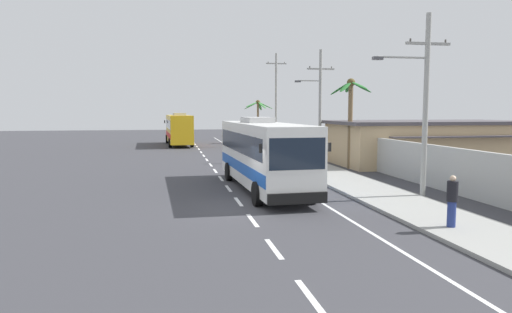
{
  "coord_description": "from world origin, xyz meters",
  "views": [
    {
      "loc": [
        -2.92,
        -18.6,
        4.02
      ],
      "look_at": [
        1.34,
        4.19,
        1.7
      ],
      "focal_mm": 32.3,
      "sensor_mm": 36.0,
      "label": 1
    }
  ],
  "objects": [
    {
      "name": "pedestrian_near_kerb",
      "position": [
        6.06,
        20.4,
        1.01
      ],
      "size": [
        0.36,
        0.36,
        1.66
      ],
      "rotation": [
        0.0,
        0.0,
        6.15
      ],
      "color": "black",
      "rests_on": "sidewalk_kerb"
    },
    {
      "name": "utility_pole_mid",
      "position": [
        8.59,
        16.03,
        4.63
      ],
      "size": [
        3.15,
        0.24,
        8.72
      ],
      "color": "#9E9E99",
      "rests_on": "ground"
    },
    {
      "name": "palm_nearest",
      "position": [
        9.32,
        11.46,
        4.3
      ],
      "size": [
        2.95,
        3.31,
        6.21
      ],
      "color": "brown",
      "rests_on": "ground"
    },
    {
      "name": "palm_second",
      "position": [
        7.83,
        37.58,
        4.03
      ],
      "size": [
        3.73,
        3.66,
        5.32
      ],
      "color": "brown",
      "rests_on": "ground"
    },
    {
      "name": "sidewalk_kerb",
      "position": [
        6.8,
        10.0,
        0.07
      ],
      "size": [
        3.2,
        90.0,
        0.14
      ],
      "primitive_type": "cube",
      "color": "#999993",
      "rests_on": "ground"
    },
    {
      "name": "ground_plane",
      "position": [
        0.0,
        0.0,
        0.0
      ],
      "size": [
        160.0,
        160.0,
        0.0
      ],
      "primitive_type": "plane",
      "color": "#3A3A3F"
    },
    {
      "name": "utility_pole_nearest",
      "position": [
        8.36,
        0.53,
        4.47
      ],
      "size": [
        3.67,
        0.24,
        8.33
      ],
      "color": "#9E9E99",
      "rests_on": "ground"
    },
    {
      "name": "roadside_building",
      "position": [
        15.96,
        13.04,
        1.65
      ],
      "size": [
        14.19,
        7.89,
        3.26
      ],
      "color": "tan",
      "rests_on": "ground"
    },
    {
      "name": "coach_bus_foreground",
      "position": [
        1.72,
        4.21,
        1.91
      ],
      "size": [
        3.24,
        11.38,
        3.66
      ],
      "color": "white",
      "rests_on": "ground"
    },
    {
      "name": "pedestrian_far_walk",
      "position": [
        6.27,
        18.56,
        1.06
      ],
      "size": [
        0.36,
        0.36,
        1.75
      ],
      "rotation": [
        0.0,
        0.0,
        3.45
      ],
      "color": "red",
      "rests_on": "sidewalk_kerb"
    },
    {
      "name": "boundary_wall",
      "position": [
        10.6,
        14.0,
        1.12
      ],
      "size": [
        0.24,
        60.0,
        2.24
      ],
      "primitive_type": "cube",
      "color": "#B2B2AD",
      "rests_on": "ground"
    },
    {
      "name": "utility_pole_far",
      "position": [
        8.72,
        31.52,
        5.38
      ],
      "size": [
        2.29,
        0.24,
        10.31
      ],
      "color": "#9E9E99",
      "rests_on": "ground"
    },
    {
      "name": "coach_bus_far_lane",
      "position": [
        -1.92,
        35.44,
        1.95
      ],
      "size": [
        3.25,
        10.73,
        3.76
      ],
      "color": "gold",
      "rests_on": "ground"
    },
    {
      "name": "pedestrian_midwalk",
      "position": [
        6.28,
        -4.97,
        1.05
      ],
      "size": [
        0.36,
        0.36,
        1.74
      ],
      "rotation": [
        0.0,
        0.0,
        5.01
      ],
      "color": "navy",
      "rests_on": "sidewalk_kerb"
    },
    {
      "name": "lane_markings",
      "position": [
        2.14,
        14.46,
        0.0
      ],
      "size": [
        3.69,
        71.0,
        0.01
      ],
      "color": "white",
      "rests_on": "ground"
    },
    {
      "name": "motorcycle_beside_bus",
      "position": [
        4.08,
        14.08,
        0.65
      ],
      "size": [
        0.56,
        1.96,
        1.6
      ],
      "color": "black",
      "rests_on": "ground"
    }
  ]
}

